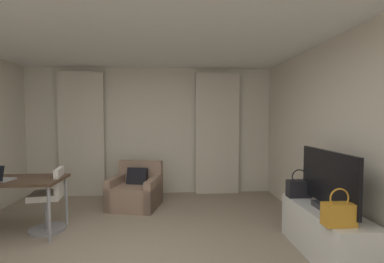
{
  "coord_description": "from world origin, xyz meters",
  "views": [
    {
      "loc": [
        0.47,
        -2.75,
        1.59
      ],
      "look_at": [
        0.74,
        1.24,
        1.38
      ],
      "focal_mm": 25.82,
      "sensor_mm": 36.0,
      "label": 1
    }
  ],
  "objects_px": {
    "desk": "(10,184)",
    "tv_console": "(326,233)",
    "handbag_secondary": "(339,214)",
    "armchair": "(136,192)",
    "tv_flatscreen": "(328,182)",
    "handbag_primary": "(299,188)",
    "desk_chair": "(50,203)"
  },
  "relations": [
    {
      "from": "desk",
      "to": "desk_chair",
      "type": "distance_m",
      "value": 0.57
    },
    {
      "from": "armchair",
      "to": "tv_console",
      "type": "height_order",
      "value": "armchair"
    },
    {
      "from": "desk",
      "to": "handbag_secondary",
      "type": "bearing_deg",
      "value": -19.27
    },
    {
      "from": "armchair",
      "to": "handbag_primary",
      "type": "bearing_deg",
      "value": -31.72
    },
    {
      "from": "tv_flatscreen",
      "to": "handbag_secondary",
      "type": "height_order",
      "value": "tv_flatscreen"
    },
    {
      "from": "tv_console",
      "to": "handbag_primary",
      "type": "bearing_deg",
      "value": 101.66
    },
    {
      "from": "armchair",
      "to": "handbag_primary",
      "type": "relative_size",
      "value": 2.61
    },
    {
      "from": "handbag_primary",
      "to": "desk_chair",
      "type": "bearing_deg",
      "value": 172.23
    },
    {
      "from": "armchair",
      "to": "desk_chair",
      "type": "bearing_deg",
      "value": -137.42
    },
    {
      "from": "tv_console",
      "to": "handbag_primary",
      "type": "xyz_separation_m",
      "value": [
        -0.1,
        0.49,
        0.39
      ]
    },
    {
      "from": "tv_flatscreen",
      "to": "handbag_primary",
      "type": "distance_m",
      "value": 0.55
    },
    {
      "from": "desk_chair",
      "to": "handbag_secondary",
      "type": "xyz_separation_m",
      "value": [
        3.32,
        -1.42,
        0.27
      ]
    },
    {
      "from": "tv_flatscreen",
      "to": "handbag_primary",
      "type": "bearing_deg",
      "value": 101.36
    },
    {
      "from": "armchair",
      "to": "tv_flatscreen",
      "type": "bearing_deg",
      "value": -38.63
    },
    {
      "from": "armchair",
      "to": "desk_chair",
      "type": "height_order",
      "value": "desk_chair"
    },
    {
      "from": "tv_flatscreen",
      "to": "handbag_secondary",
      "type": "distance_m",
      "value": 0.52
    },
    {
      "from": "handbag_primary",
      "to": "handbag_secondary",
      "type": "relative_size",
      "value": 1.0
    },
    {
      "from": "tv_console",
      "to": "armchair",
      "type": "bearing_deg",
      "value": 141.56
    },
    {
      "from": "desk",
      "to": "tv_console",
      "type": "xyz_separation_m",
      "value": [
        3.95,
        -0.85,
        -0.42
      ]
    },
    {
      "from": "handbag_secondary",
      "to": "tv_flatscreen",
      "type": "bearing_deg",
      "value": 71.91
    },
    {
      "from": "desk",
      "to": "armchair",
      "type": "bearing_deg",
      "value": 34.63
    },
    {
      "from": "tv_flatscreen",
      "to": "handbag_secondary",
      "type": "relative_size",
      "value": 2.97
    },
    {
      "from": "armchair",
      "to": "tv_console",
      "type": "bearing_deg",
      "value": -38.44
    },
    {
      "from": "desk_chair",
      "to": "tv_flatscreen",
      "type": "relative_size",
      "value": 0.8
    },
    {
      "from": "armchair",
      "to": "handbag_secondary",
      "type": "height_order",
      "value": "handbag_secondary"
    },
    {
      "from": "desk_chair",
      "to": "handbag_primary",
      "type": "xyz_separation_m",
      "value": [
        3.37,
        -0.46,
        0.27
      ]
    },
    {
      "from": "desk",
      "to": "tv_flatscreen",
      "type": "bearing_deg",
      "value": -12.41
    },
    {
      "from": "armchair",
      "to": "handbag_primary",
      "type": "height_order",
      "value": "handbag_primary"
    },
    {
      "from": "armchair",
      "to": "desk_chair",
      "type": "relative_size",
      "value": 1.09
    },
    {
      "from": "armchair",
      "to": "tv_flatscreen",
      "type": "distance_m",
      "value": 3.14
    },
    {
      "from": "handbag_secondary",
      "to": "desk",
      "type": "bearing_deg",
      "value": 160.73
    },
    {
      "from": "desk_chair",
      "to": "tv_console",
      "type": "bearing_deg",
      "value": -15.25
    }
  ]
}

